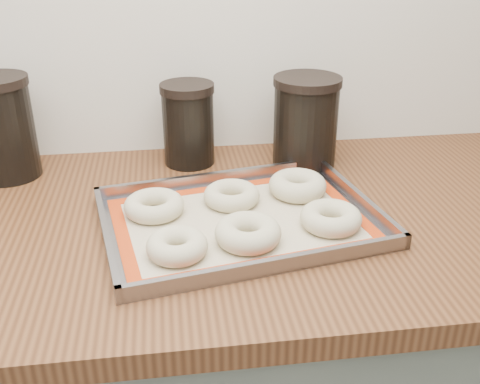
{
  "coord_description": "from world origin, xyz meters",
  "views": [
    {
      "loc": [
        -0.08,
        0.8,
        1.38
      ],
      "look_at": [
        0.04,
        1.64,
        0.96
      ],
      "focal_mm": 42.0,
      "sensor_mm": 36.0,
      "label": 1
    }
  ],
  "objects": [
    {
      "name": "bagel_back_mid",
      "position": [
        0.03,
        1.71,
        0.92
      ],
      "size": [
        0.12,
        0.12,
        0.03
      ],
      "primitive_type": "torus",
      "rotation": [
        0.0,
        0.0,
        0.18
      ],
      "color": "beige",
      "rests_on": "baking_mat"
    },
    {
      "name": "bagel_front_left",
      "position": [
        -0.08,
        1.54,
        0.92
      ],
      "size": [
        0.13,
        0.13,
        0.03
      ],
      "primitive_type": "torus",
      "rotation": [
        0.0,
        0.0,
        0.44
      ],
      "color": "beige",
      "rests_on": "baking_mat"
    },
    {
      "name": "baking_tray",
      "position": [
        0.04,
        1.64,
        0.91
      ],
      "size": [
        0.51,
        0.41,
        0.03
      ],
      "rotation": [
        0.0,
        0.0,
        0.18
      ],
      "color": "gray",
      "rests_on": "countertop"
    },
    {
      "name": "bagel_front_right",
      "position": [
        0.18,
        1.6,
        0.92
      ],
      "size": [
        0.12,
        0.12,
        0.03
      ],
      "primitive_type": "torus",
      "rotation": [
        0.0,
        0.0,
        0.16
      ],
      "color": "beige",
      "rests_on": "baking_mat"
    },
    {
      "name": "canister_left",
      "position": [
        -0.4,
        1.9,
        1.0
      ],
      "size": [
        0.13,
        0.13,
        0.2
      ],
      "color": "black",
      "rests_on": "countertop"
    },
    {
      "name": "countertop",
      "position": [
        0.0,
        1.68,
        0.88
      ],
      "size": [
        3.06,
        0.68,
        0.04
      ],
      "primitive_type": "cube",
      "color": "brown",
      "rests_on": "cabinet"
    },
    {
      "name": "bagel_back_right",
      "position": [
        0.16,
        1.72,
        0.92
      ],
      "size": [
        0.12,
        0.12,
        0.04
      ],
      "primitive_type": "torus",
      "rotation": [
        0.0,
        0.0,
        -0.13
      ],
      "color": "beige",
      "rests_on": "baking_mat"
    },
    {
      "name": "canister_right",
      "position": [
        0.21,
        1.88,
        0.99
      ],
      "size": [
        0.14,
        0.14,
        0.19
      ],
      "color": "black",
      "rests_on": "countertop"
    },
    {
      "name": "baking_mat",
      "position": [
        0.04,
        1.64,
        0.9
      ],
      "size": [
        0.46,
        0.36,
        0.0
      ],
      "rotation": [
        0.0,
        0.0,
        0.18
      ],
      "color": "#C6B793",
      "rests_on": "baking_tray"
    },
    {
      "name": "bagel_front_mid",
      "position": [
        0.04,
        1.56,
        0.92
      ],
      "size": [
        0.11,
        0.11,
        0.04
      ],
      "primitive_type": "torus",
      "rotation": [
        0.0,
        0.0,
        -0.05
      ],
      "color": "beige",
      "rests_on": "baking_mat"
    },
    {
      "name": "bagel_back_left",
      "position": [
        -0.11,
        1.68,
        0.92
      ],
      "size": [
        0.13,
        0.13,
        0.03
      ],
      "primitive_type": "torus",
      "rotation": [
        0.0,
        0.0,
        0.28
      ],
      "color": "beige",
      "rests_on": "baking_mat"
    },
    {
      "name": "canister_mid",
      "position": [
        -0.03,
        1.92,
        0.99
      ],
      "size": [
        0.11,
        0.11,
        0.17
      ],
      "color": "black",
      "rests_on": "countertop"
    }
  ]
}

